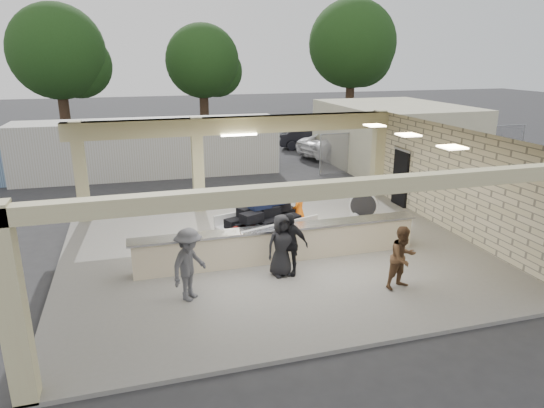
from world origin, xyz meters
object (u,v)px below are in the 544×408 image
object	(u,v)px
baggage_counter	(280,244)
car_dark	(313,139)
drum_fan	(363,205)
passenger_c	(189,264)
baggage_handler	(299,212)
car_white_a	(343,144)
luggage_cart	(265,220)
container_white	(150,148)
passenger_d	(282,245)
car_white_b	(386,143)
passenger_a	(403,258)
passenger_b	(289,244)

from	to	relation	value
baggage_counter	car_dark	world-z (taller)	car_dark
drum_fan	passenger_c	world-z (taller)	passenger_c
baggage_handler	car_dark	bearing A→B (deg)	-162.97
baggage_handler	car_dark	world-z (taller)	baggage_handler
car_white_a	luggage_cart	bearing A→B (deg)	129.79
car_white_a	container_white	distance (m)	10.99
passenger_d	car_white_b	bearing A→B (deg)	44.46
passenger_c	baggage_handler	bearing A→B (deg)	-7.98
drum_fan	passenger_a	bearing A→B (deg)	-76.43
passenger_c	container_white	size ratio (longest dim) A/B	0.14
baggage_handler	container_white	size ratio (longest dim) A/B	0.14
baggage_handler	passenger_a	world-z (taller)	baggage_handler
baggage_counter	passenger_d	distance (m)	1.03
baggage_counter	car_dark	xyz separation A→B (m)	(7.09, 15.89, 0.08)
baggage_counter	passenger_b	distance (m)	1.00
drum_fan	car_white_b	distance (m)	12.68
baggage_handler	passenger_a	size ratio (longest dim) A/B	1.06
baggage_counter	passenger_d	bearing A→B (deg)	-104.74
passenger_b	passenger_d	bearing A→B (deg)	-148.61
luggage_cart	car_white_b	bearing A→B (deg)	30.30
baggage_counter	car_white_b	xyz separation A→B (m)	(10.58, 13.09, 0.11)
passenger_b	passenger_d	xyz separation A→B (m)	(-0.20, -0.00, -0.01)
passenger_c	car_white_b	xyz separation A→B (m)	(13.28, 14.68, -0.28)
container_white	passenger_c	bearing A→B (deg)	-87.47
car_white_a	baggage_counter	bearing A→B (deg)	132.38
baggage_handler	passenger_c	xyz separation A→B (m)	(-3.81, -3.11, 0.03)
baggage_counter	passenger_c	size ratio (longest dim) A/B	4.64
passenger_c	car_dark	bearing A→B (deg)	13.49
drum_fan	passenger_c	size ratio (longest dim) A/B	0.62
drum_fan	passenger_b	distance (m)	5.07
luggage_cart	passenger_b	xyz separation A→B (m)	(0.11, -1.98, 0.01)
baggage_handler	car_white_a	size ratio (longest dim) A/B	0.33
drum_fan	car_white_b	world-z (taller)	car_white_b
passenger_c	car_dark	distance (m)	20.04
passenger_d	car_white_a	xyz separation A→B (m)	(8.20, 14.29, -0.18)
passenger_a	baggage_handler	bearing A→B (deg)	93.99
luggage_cart	car_dark	size ratio (longest dim) A/B	0.75
baggage_handler	container_white	distance (m)	11.11
drum_fan	car_dark	size ratio (longest dim) A/B	0.27
container_white	car_dark	bearing A→B (deg)	23.45
drum_fan	car_white_a	distance (m)	11.72
luggage_cart	container_white	xyz separation A→B (m)	(-2.78, 10.82, 0.40)
baggage_counter	passenger_d	size ratio (longest dim) A/B	4.94
passenger_a	passenger_c	size ratio (longest dim) A/B	0.90
baggage_handler	passenger_d	bearing A→B (deg)	10.92
car_white_b	luggage_cart	bearing A→B (deg)	124.78
passenger_a	baggage_counter	bearing A→B (deg)	120.11
baggage_counter	drum_fan	distance (m)	4.47
baggage_counter	baggage_handler	bearing A→B (deg)	54.06
car_dark	baggage_counter	bearing A→B (deg)	-178.69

